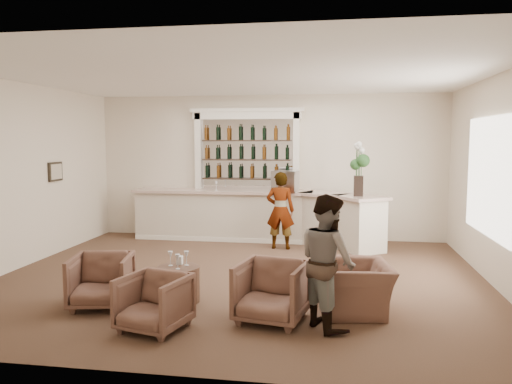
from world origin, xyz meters
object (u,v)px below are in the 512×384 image
at_px(cocktail_table, 178,284).
at_px(sommelier, 280,210).
at_px(guest, 327,261).
at_px(armchair_center, 154,302).
at_px(bar_counter, 258,216).
at_px(flower_vase, 359,166).
at_px(armchair_left, 101,281).
at_px(espresso_machine, 285,181).
at_px(armchair_far, 356,287).
at_px(armchair_right, 271,291).

xyz_separation_m(cocktail_table, sommelier, (1.04, 3.66, 0.56)).
bearing_deg(guest, armchair_center, 69.23).
relative_size(sommelier, guest, 0.99).
xyz_separation_m(bar_counter, flower_vase, (2.16, -0.64, 1.18)).
bearing_deg(bar_counter, armchair_left, -106.90).
relative_size(armchair_left, espresso_machine, 1.51).
height_order(sommelier, armchair_left, sommelier).
bearing_deg(armchair_far, armchair_right, -71.32).
relative_size(bar_counter, armchair_left, 7.15).
distance_m(armchair_left, armchair_center, 1.23).
distance_m(sommelier, armchair_left, 4.54).
relative_size(cocktail_table, armchair_right, 0.72).
bearing_deg(armchair_right, bar_counter, 111.80).
xyz_separation_m(cocktail_table, armchair_far, (2.47, -0.02, 0.08)).
distance_m(bar_counter, flower_vase, 2.55).
bearing_deg(armchair_left, bar_counter, 61.46).
bearing_deg(espresso_machine, guest, -68.38).
distance_m(armchair_far, flower_vase, 3.97).
relative_size(armchair_right, espresso_machine, 1.58).
relative_size(armchair_right, flower_vase, 0.77).
relative_size(cocktail_table, armchair_left, 0.76).
bearing_deg(armchair_right, armchair_center, -147.95).
xyz_separation_m(sommelier, guest, (1.05, -4.29, 0.01)).
bearing_deg(espresso_machine, sommelier, -84.35).
distance_m(bar_counter, sommelier, 0.91).
bearing_deg(armchair_far, guest, -39.60).
bearing_deg(armchair_right, armchair_left, -173.13).
distance_m(bar_counter, armchair_left, 4.93).
relative_size(bar_counter, sommelier, 3.53).
bearing_deg(flower_vase, espresso_machine, 160.30).
height_order(guest, armchair_right, guest).
xyz_separation_m(cocktail_table, flower_vase, (2.63, 3.68, 1.51)).
height_order(armchair_left, espresso_machine, espresso_machine).
distance_m(sommelier, armchair_center, 4.87).
height_order(bar_counter, flower_vase, flower_vase).
xyz_separation_m(bar_counter, armchair_center, (-0.42, -5.40, -0.23)).
relative_size(sommelier, armchair_right, 1.93).
xyz_separation_m(guest, armchair_right, (-0.69, 0.07, -0.43)).
height_order(cocktail_table, armchair_right, armchair_right).
height_order(bar_counter, armchair_right, bar_counter).
xyz_separation_m(cocktail_table, armchair_right, (1.40, -0.56, 0.13)).
bearing_deg(flower_vase, guest, -97.13).
bearing_deg(flower_vase, sommelier, -179.33).
distance_m(cocktail_table, armchair_right, 1.52).
relative_size(sommelier, armchair_far, 1.61).
height_order(bar_counter, armchair_center, bar_counter).
relative_size(guest, armchair_left, 2.04).
xyz_separation_m(guest, flower_vase, (0.54, 4.31, 0.94)).
bearing_deg(flower_vase, cocktail_table, -125.60).
relative_size(espresso_machine, flower_vase, 0.49).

